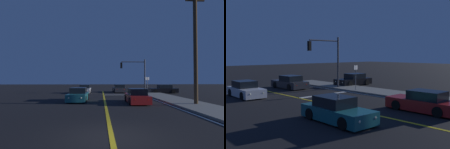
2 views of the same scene
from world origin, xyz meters
TOP-DOWN VIEW (x-y plane):
  - ground_plane at (0.00, 0.00)m, footprint 160.00×160.00m
  - sidewalk_right at (7.19, 10.53)m, footprint 3.20×37.91m
  - lane_line_center at (0.00, 10.53)m, footprint 0.20×35.81m
  - lane_line_edge_right at (5.34, 10.53)m, footprint 0.16×35.81m
  - stop_bar at (2.80, 19.56)m, footprint 5.59×0.50m
  - car_side_waiting_charcoal at (2.75, 25.34)m, footprint 2.08×4.38m
  - car_far_approaching_white at (-2.91, 23.15)m, footprint 1.88×4.20m
  - car_mid_block_red at (2.90, 10.23)m, footprint 1.86×4.54m
  - car_parked_curb_teal at (-2.65, 12.15)m, footprint 1.93×4.35m
  - car_lead_oncoming_black at (9.55, 22.66)m, footprint 4.49×1.96m
  - traffic_signal_near_right at (4.96, 21.86)m, footprint 3.87×0.28m
  - utility_pole_right at (7.49, 8.27)m, footprint 1.93×0.33m
  - street_sign_corner at (6.09, 19.06)m, footprint 0.56×0.13m

SIDE VIEW (x-z plane):
  - ground_plane at x=0.00m, z-range 0.00..0.00m
  - lane_line_center at x=0.00m, z-range 0.00..0.01m
  - lane_line_edge_right at x=5.34m, z-range 0.00..0.01m
  - stop_bar at x=2.80m, z-range 0.00..0.01m
  - sidewalk_right at x=7.19m, z-range 0.00..0.15m
  - car_far_approaching_white at x=-2.91m, z-range -0.09..1.25m
  - car_parked_curb_teal at x=-2.65m, z-range -0.09..1.25m
  - car_mid_block_red at x=2.90m, z-range -0.09..1.25m
  - car_lead_oncoming_black at x=9.55m, z-range -0.09..1.25m
  - car_side_waiting_charcoal at x=2.75m, z-range -0.09..1.25m
  - street_sign_corner at x=6.09m, z-range 0.43..2.98m
  - traffic_signal_near_right at x=4.96m, z-range 0.89..6.17m
  - utility_pole_right at x=7.49m, z-range 0.19..10.39m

